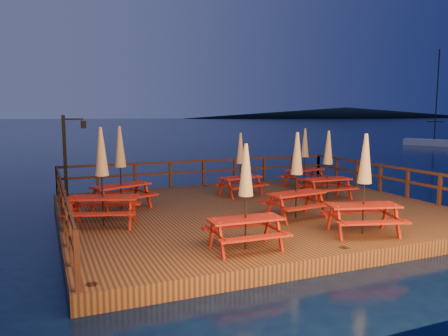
{
  "coord_description": "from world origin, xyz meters",
  "views": [
    {
      "loc": [
        -6.31,
        -12.51,
        3.49
      ],
      "look_at": [
        -0.83,
        0.6,
        1.68
      ],
      "focal_mm": 35.0,
      "sensor_mm": 36.0,
      "label": 1
    }
  ],
  "objects_px": {
    "sailboat": "(438,143)",
    "picnic_table_1": "(297,174)",
    "picnic_table_2": "(328,164)",
    "lamp_post": "(69,148)",
    "picnic_table_0": "(246,195)"
  },
  "relations": [
    {
      "from": "picnic_table_2",
      "to": "picnic_table_0",
      "type": "bearing_deg",
      "value": -139.49
    },
    {
      "from": "sailboat",
      "to": "picnic_table_2",
      "type": "bearing_deg",
      "value": -166.66
    },
    {
      "from": "lamp_post",
      "to": "picnic_table_2",
      "type": "bearing_deg",
      "value": -26.33
    },
    {
      "from": "picnic_table_1",
      "to": "picnic_table_2",
      "type": "xyz_separation_m",
      "value": [
        2.58,
        2.04,
        -0.04
      ]
    },
    {
      "from": "sailboat",
      "to": "picnic_table_1",
      "type": "xyz_separation_m",
      "value": [
        -31.41,
        -22.59,
        1.38
      ]
    },
    {
      "from": "lamp_post",
      "to": "picnic_table_0",
      "type": "distance_m",
      "value": 9.0
    },
    {
      "from": "sailboat",
      "to": "lamp_post",
      "type": "bearing_deg",
      "value": -178.49
    },
    {
      "from": "lamp_post",
      "to": "picnic_table_1",
      "type": "height_order",
      "value": "lamp_post"
    },
    {
      "from": "picnic_table_0",
      "to": "picnic_table_2",
      "type": "height_order",
      "value": "picnic_table_2"
    },
    {
      "from": "sailboat",
      "to": "picnic_table_1",
      "type": "height_order",
      "value": "sailboat"
    },
    {
      "from": "lamp_post",
      "to": "sailboat",
      "type": "xyz_separation_m",
      "value": [
        37.32,
        16.35,
        -1.86
      ]
    },
    {
      "from": "sailboat",
      "to": "picnic_table_0",
      "type": "height_order",
      "value": "sailboat"
    },
    {
      "from": "lamp_post",
      "to": "picnic_table_1",
      "type": "distance_m",
      "value": 8.61
    },
    {
      "from": "sailboat",
      "to": "picnic_table_2",
      "type": "height_order",
      "value": "sailboat"
    },
    {
      "from": "picnic_table_0",
      "to": "picnic_table_1",
      "type": "height_order",
      "value": "picnic_table_1"
    }
  ]
}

